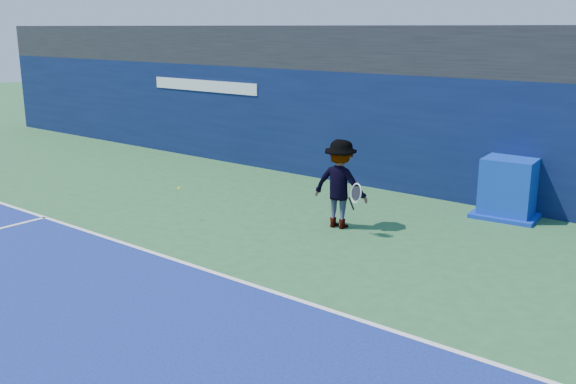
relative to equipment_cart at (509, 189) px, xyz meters
name	(u,v)px	position (x,y,z in m)	size (l,w,h in m)	color
ground	(47,329)	(-3.06, -9.68, -0.61)	(80.00, 80.00, 0.00)	#2C6233
baseline	(200,268)	(-3.06, -6.68, -0.60)	(24.00, 0.10, 0.01)	white
stadium_band	(429,49)	(-3.06, 1.82, 2.99)	(36.00, 3.00, 1.20)	black
back_wall_assembly	(407,132)	(-3.06, 0.82, 0.89)	(36.00, 1.03, 3.00)	#0A163A
equipment_cart	(509,189)	(0.00, 0.00, 0.00)	(1.52, 1.52, 1.34)	#0C31A9
tennis_player	(340,184)	(-2.51, -3.09, 0.34)	(1.42, 0.86, 1.89)	white
tennis_ball	(179,188)	(-5.54, -4.89, 0.12)	(0.07, 0.07, 0.07)	#ECF61B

